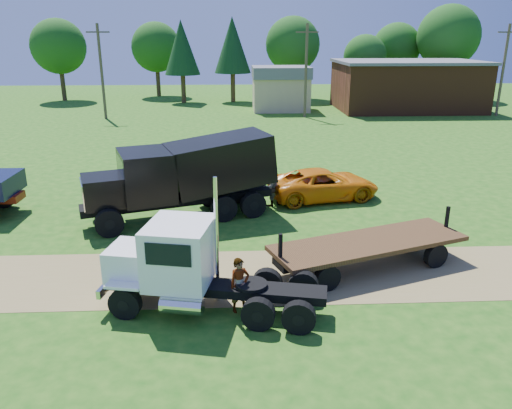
{
  "coord_description": "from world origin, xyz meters",
  "views": [
    {
      "loc": [
        -1.4,
        -15.67,
        8.01
      ],
      "look_at": [
        -0.5,
        3.04,
        1.6
      ],
      "focal_mm": 35.0,
      "sensor_mm": 36.0,
      "label": 1
    }
  ],
  "objects_px": {
    "white_semi_tractor": "(183,266)",
    "black_dump_truck": "(187,174)",
    "flatbed_trailer": "(369,247)",
    "spectator_a": "(240,285)",
    "orange_pickup": "(324,184)"
  },
  "relations": [
    {
      "from": "orange_pickup",
      "to": "spectator_a",
      "type": "distance_m",
      "value": 11.63
    },
    {
      "from": "white_semi_tractor",
      "to": "orange_pickup",
      "type": "height_order",
      "value": "white_semi_tractor"
    },
    {
      "from": "white_semi_tractor",
      "to": "spectator_a",
      "type": "height_order",
      "value": "white_semi_tractor"
    },
    {
      "from": "orange_pickup",
      "to": "spectator_a",
      "type": "xyz_separation_m",
      "value": [
        -4.46,
        -10.74,
        0.09
      ]
    },
    {
      "from": "black_dump_truck",
      "to": "spectator_a",
      "type": "bearing_deg",
      "value": -93.96
    },
    {
      "from": "orange_pickup",
      "to": "flatbed_trailer",
      "type": "bearing_deg",
      "value": 169.54
    },
    {
      "from": "white_semi_tractor",
      "to": "flatbed_trailer",
      "type": "distance_m",
      "value": 6.86
    },
    {
      "from": "orange_pickup",
      "to": "black_dump_truck",
      "type": "bearing_deg",
      "value": 97.37
    },
    {
      "from": "white_semi_tractor",
      "to": "flatbed_trailer",
      "type": "height_order",
      "value": "white_semi_tractor"
    },
    {
      "from": "spectator_a",
      "to": "black_dump_truck",
      "type": "bearing_deg",
      "value": 81.7
    },
    {
      "from": "white_semi_tractor",
      "to": "black_dump_truck",
      "type": "relative_size",
      "value": 0.78
    },
    {
      "from": "white_semi_tractor",
      "to": "orange_pickup",
      "type": "distance_m",
      "value": 12.1
    },
    {
      "from": "white_semi_tractor",
      "to": "flatbed_trailer",
      "type": "relative_size",
      "value": 0.92
    },
    {
      "from": "black_dump_truck",
      "to": "spectator_a",
      "type": "relative_size",
      "value": 5.07
    },
    {
      "from": "white_semi_tractor",
      "to": "flatbed_trailer",
      "type": "bearing_deg",
      "value": 32.64
    }
  ]
}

